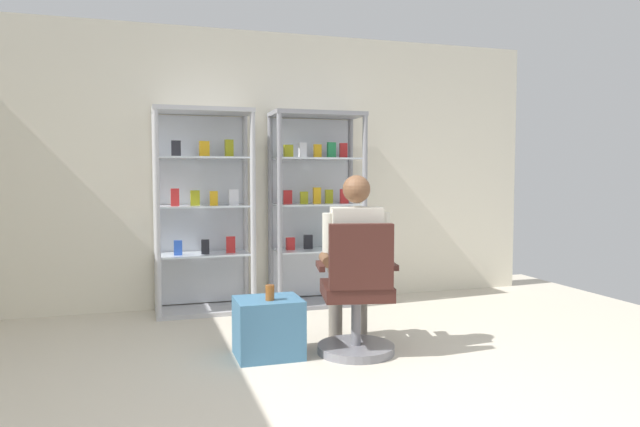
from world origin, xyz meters
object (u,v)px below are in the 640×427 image
office_chair (357,301)px  tea_glass (270,293)px  storage_crate (268,328)px  seated_shopkeeper (354,254)px  display_cabinet_left (203,210)px  display_cabinet_right (315,207)px

office_chair → tea_glass: size_ratio=8.92×
office_chair → tea_glass: office_chair is taller
storage_crate → seated_shopkeeper: bearing=-0.0°
seated_shopkeeper → tea_glass: 0.69m
office_chair → seated_shopkeeper: (0.03, 0.16, 0.32)m
seated_shopkeeper → display_cabinet_left: bearing=121.0°
display_cabinet_left → display_cabinet_right: size_ratio=1.00×
display_cabinet_right → seated_shopkeeper: (-0.17, -1.55, -0.25)m
display_cabinet_left → seated_shopkeeper: (0.93, -1.55, -0.25)m
display_cabinet_left → display_cabinet_right: (1.10, 0.00, 0.00)m
display_cabinet_left → display_cabinet_right: bearing=0.0°
display_cabinet_right → storage_crate: (-0.82, -1.55, -0.76)m
office_chair → seated_shopkeeper: size_ratio=0.74×
tea_glass → office_chair: bearing=-9.4°
office_chair → tea_glass: bearing=170.6°
seated_shopkeeper → storage_crate: bearing=180.0°
display_cabinet_left → tea_glass: bearing=-80.0°
seated_shopkeeper → storage_crate: seated_shopkeeper is taller
office_chair → seated_shopkeeper: bearing=78.2°
display_cabinet_left → office_chair: (0.90, -1.71, -0.57)m
office_chair → storage_crate: 0.66m
office_chair → storage_crate: (-0.61, 0.16, -0.19)m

